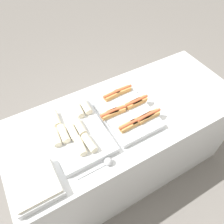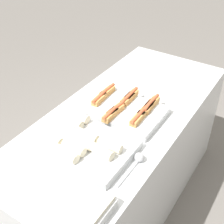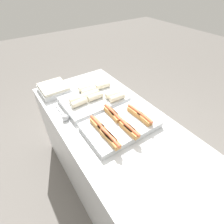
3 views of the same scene
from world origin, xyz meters
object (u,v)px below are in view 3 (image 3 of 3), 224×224
Objects in this scene: tray_side_front at (54,89)px; serving_spoon_near at (65,117)px; tray_wraps at (94,98)px; tray_hotdogs at (120,125)px.

tray_side_front is 1.10× the size of serving_spoon_near.
tray_wraps is 0.43m from tray_side_front.
tray_hotdogs is at bearing -1.55° from tray_wraps.
tray_side_front is at bearing -163.25° from tray_hotdogs.
tray_hotdogs is 0.45m from serving_spoon_near.
tray_hotdogs is at bearing 41.87° from serving_spoon_near.
tray_side_front is (-0.36, -0.24, -0.00)m from tray_wraps.
tray_hotdogs is 1.96× the size of tray_side_front.
tray_hotdogs is 2.16× the size of serving_spoon_near.
serving_spoon_near is at bearing -138.13° from tray_hotdogs.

